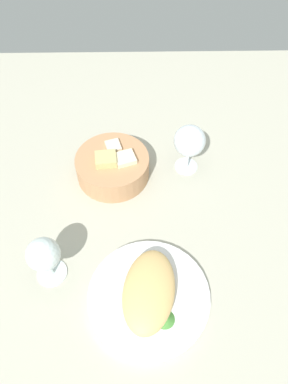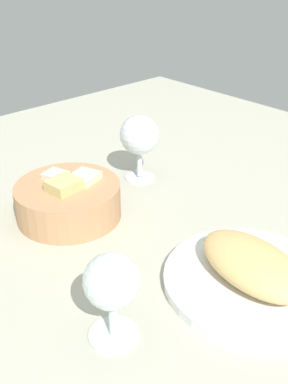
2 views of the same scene
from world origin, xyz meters
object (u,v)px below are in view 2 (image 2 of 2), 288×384
at_px(wine_glass_near, 140,137).
at_px(wine_glass_far, 112,286).
at_px(plate, 250,281).
at_px(bread_basket, 69,199).

relative_size(wine_glass_near, wine_glass_far, 1.11).
bearing_deg(plate, bread_basket, 14.08).
relative_size(plate, wine_glass_near, 1.84).
bearing_deg(bread_basket, plate, -165.92).
bearing_deg(wine_glass_near, plate, 163.17).
height_order(plate, wine_glass_near, wine_glass_near).
bearing_deg(wine_glass_near, wine_glass_far, 133.57).
height_order(wine_glass_near, wine_glass_far, wine_glass_near).
distance_m(plate, bread_basket, 0.33).
xyz_separation_m(plate, wine_glass_near, (0.34, -0.10, 0.08)).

